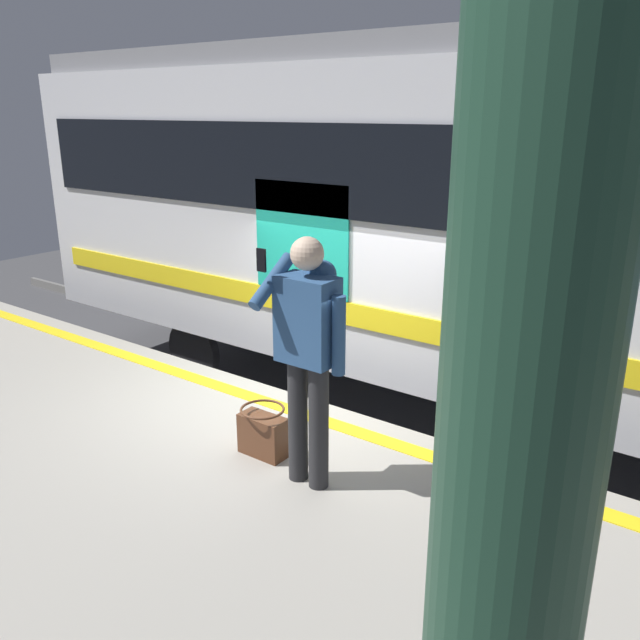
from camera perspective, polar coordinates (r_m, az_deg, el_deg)
The scene contains 9 objects.
ground_plane at distance 6.68m, azimuth -2.04°, elevation -15.12°, with size 24.94×24.94×0.00m, color #3D3D3F.
platform at distance 5.27m, azimuth -15.72°, elevation -18.71°, with size 14.85×3.81×1.11m, color #9E998E.
safety_line at distance 5.93m, azimuth -3.96°, elevation -7.36°, with size 14.55×0.16×0.01m, color yellow.
track_rail_near at distance 7.78m, azimuth 5.31°, elevation -9.38°, with size 19.30×0.08×0.16m, color slate.
track_rail_far at distance 8.93m, azimuth 10.09°, elevation -5.85°, with size 19.30×0.08×0.16m, color slate.
train_carriage at distance 6.98m, azimuth 21.73°, elevation 8.28°, with size 13.66×2.81×4.17m.
passenger at distance 4.35m, azimuth -1.01°, elevation -2.02°, with size 0.57×0.55×1.77m.
handbag at distance 5.07m, azimuth -4.99°, elevation -9.79°, with size 0.38×0.34×0.39m.
station_column at distance 1.84m, azimuth 16.78°, elevation -12.74°, with size 0.44×0.44×3.25m, color #1E3F2D.
Camera 1 is at (-3.48, 4.38, 3.65)m, focal length 36.68 mm.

